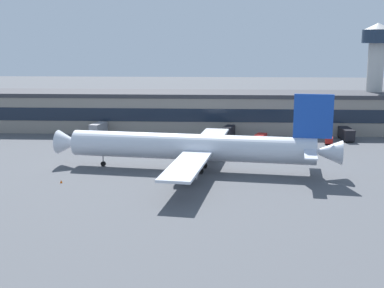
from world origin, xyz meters
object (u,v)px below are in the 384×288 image
(fuel_truck, at_px, (346,134))
(airliner, at_px, (195,147))
(pushback_tractor, at_px, (261,137))
(baggage_tug, at_px, (329,140))
(catering_truck, at_px, (98,130))
(traffic_cone_0, at_px, (61,181))
(stair_truck, at_px, (229,131))
(control_tower, at_px, (376,64))

(fuel_truck, bearing_deg, airliner, -137.74)
(fuel_truck, relative_size, pushback_tractor, 1.57)
(pushback_tractor, bearing_deg, baggage_tug, -13.43)
(catering_truck, xyz_separation_m, traffic_cone_0, (3.99, -48.70, -1.97))
(baggage_tug, relative_size, stair_truck, 0.61)
(fuel_truck, xyz_separation_m, pushback_tractor, (-24.10, -1.49, -0.83))
(pushback_tractor, relative_size, catering_truck, 0.71)
(stair_truck, distance_m, catering_truck, 37.70)
(baggage_tug, bearing_deg, control_tower, 52.63)
(airliner, relative_size, baggage_tug, 15.86)
(baggage_tug, height_order, traffic_cone_0, baggage_tug)
(baggage_tug, bearing_deg, airliner, -138.08)
(baggage_tug, bearing_deg, stair_truck, 165.64)
(pushback_tractor, bearing_deg, fuel_truck, 3.54)
(fuel_truck, bearing_deg, catering_truck, 179.79)
(fuel_truck, height_order, stair_truck, stair_truck)
(control_tower, xyz_separation_m, baggage_tug, (-17.93, -23.48, -19.31))
(fuel_truck, height_order, traffic_cone_0, fuel_truck)
(airliner, distance_m, pushback_tractor, 39.49)
(fuel_truck, relative_size, stair_truck, 1.32)
(airliner, bearing_deg, baggage_tug, 41.92)
(baggage_tug, xyz_separation_m, catering_truck, (-64.62, 6.08, 1.21))
(fuel_truck, bearing_deg, pushback_tractor, -176.46)
(airliner, height_order, pushback_tractor, airliner)
(control_tower, bearing_deg, catering_truck, -168.10)
(catering_truck, distance_m, traffic_cone_0, 48.91)
(fuel_truck, relative_size, traffic_cone_0, 13.33)
(pushback_tractor, xyz_separation_m, catering_truck, (-46.51, 1.76, 1.24))
(airliner, bearing_deg, control_tower, 46.07)
(fuel_truck, bearing_deg, control_tower, 55.94)
(control_tower, xyz_separation_m, traffic_cone_0, (-78.56, -66.11, -20.08))
(stair_truck, relative_size, catering_truck, 0.85)
(airliner, height_order, control_tower, control_tower)
(baggage_tug, xyz_separation_m, traffic_cone_0, (-60.62, -42.62, -0.77))
(fuel_truck, distance_m, catering_truck, 70.61)
(airliner, relative_size, pushback_tractor, 11.47)
(baggage_tug, distance_m, catering_truck, 64.91)
(baggage_tug, bearing_deg, fuel_truck, 44.16)
(catering_truck, bearing_deg, baggage_tug, -5.38)
(baggage_tug, height_order, stair_truck, stair_truck)
(stair_truck, bearing_deg, baggage_tug, -14.36)
(control_tower, xyz_separation_m, catering_truck, (-82.55, -17.40, -18.10))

